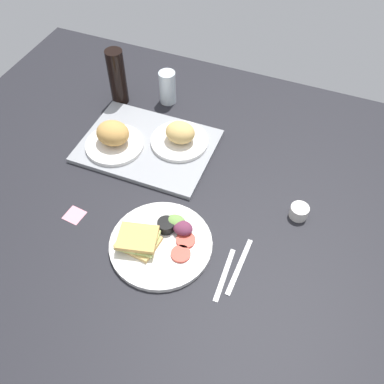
% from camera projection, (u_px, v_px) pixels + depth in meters
% --- Properties ---
extents(ground_plane, '(1.90, 1.50, 0.03)m').
position_uv_depth(ground_plane, '(183.00, 208.00, 1.35)').
color(ground_plane, black).
extents(serving_tray, '(0.45, 0.33, 0.02)m').
position_uv_depth(serving_tray, '(148.00, 146.00, 1.49)').
color(serving_tray, gray).
rests_on(serving_tray, ground_plane).
extents(bread_plate_near, '(0.20, 0.20, 0.09)m').
position_uv_depth(bread_plate_near, '(114.00, 138.00, 1.46)').
color(bread_plate_near, white).
rests_on(bread_plate_near, serving_tray).
extents(bread_plate_far, '(0.20, 0.20, 0.08)m').
position_uv_depth(bread_plate_far, '(180.00, 137.00, 1.47)').
color(bread_plate_far, white).
rests_on(bread_plate_far, serving_tray).
extents(plate_with_salad, '(0.30, 0.30, 0.05)m').
position_uv_depth(plate_with_salad, '(160.00, 241.00, 1.23)').
color(plate_with_salad, white).
rests_on(plate_with_salad, ground_plane).
extents(drinking_glass, '(0.06, 0.06, 0.13)m').
position_uv_depth(drinking_glass, '(168.00, 87.00, 1.61)').
color(drinking_glass, silver).
rests_on(drinking_glass, ground_plane).
extents(soda_bottle, '(0.06, 0.06, 0.22)m').
position_uv_depth(soda_bottle, '(117.00, 77.00, 1.58)').
color(soda_bottle, black).
rests_on(soda_bottle, ground_plane).
extents(espresso_cup, '(0.06, 0.06, 0.04)m').
position_uv_depth(espresso_cup, '(299.00, 212.00, 1.30)').
color(espresso_cup, silver).
rests_on(espresso_cup, ground_plane).
extents(fork, '(0.02, 0.17, 0.01)m').
position_uv_depth(fork, '(225.00, 274.00, 1.18)').
color(fork, '#B7B7BC').
rests_on(fork, ground_plane).
extents(knife, '(0.02, 0.19, 0.01)m').
position_uv_depth(knife, '(239.00, 266.00, 1.20)').
color(knife, '#B7B7BC').
rests_on(knife, ground_plane).
extents(sticky_note, '(0.06, 0.06, 0.00)m').
position_uv_depth(sticky_note, '(74.00, 215.00, 1.31)').
color(sticky_note, pink).
rests_on(sticky_note, ground_plane).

